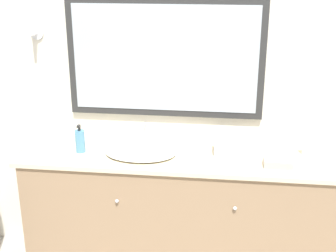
# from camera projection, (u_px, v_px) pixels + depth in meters

# --- Properties ---
(wall_back) EXTENTS (8.00, 0.18, 2.55)m
(wall_back) POSITION_uv_depth(u_px,v_px,m) (184.00, 89.00, 3.23)
(wall_back) COLOR silver
(wall_back) RESTS_ON ground_plane
(vanity_counter) EXTENTS (2.12, 0.54, 0.91)m
(vanity_counter) POSITION_uv_depth(u_px,v_px,m) (179.00, 215.00, 3.24)
(vanity_counter) COLOR #937556
(vanity_counter) RESTS_ON ground_plane
(sink_basin) EXTENTS (0.47, 0.38, 0.17)m
(sink_basin) POSITION_uv_depth(u_px,v_px,m) (141.00, 152.00, 3.09)
(sink_basin) COLOR silver
(sink_basin) RESTS_ON vanity_counter
(soap_bottle) EXTENTS (0.07, 0.07, 0.19)m
(soap_bottle) POSITION_uv_depth(u_px,v_px,m) (80.00, 141.00, 3.11)
(soap_bottle) COLOR teal
(soap_bottle) RESTS_ON vanity_counter
(appliance_box) EXTENTS (0.24, 0.12, 0.12)m
(appliance_box) POSITION_uv_depth(u_px,v_px,m) (233.00, 146.00, 3.08)
(appliance_box) COLOR #BCBCC1
(appliance_box) RESTS_ON vanity_counter
(picture_frame) EXTENTS (0.08, 0.01, 0.14)m
(picture_frame) POSITION_uv_depth(u_px,v_px,m) (309.00, 145.00, 3.06)
(picture_frame) COLOR #B2B2B7
(picture_frame) RESTS_ON vanity_counter
(hand_towel_near_sink) EXTENTS (0.18, 0.11, 0.05)m
(hand_towel_near_sink) POSITION_uv_depth(u_px,v_px,m) (278.00, 163.00, 2.91)
(hand_towel_near_sink) COLOR #B7A899
(hand_towel_near_sink) RESTS_ON vanity_counter
(hand_towel_far_corner) EXTENTS (0.20, 0.12, 0.05)m
(hand_towel_far_corner) POSITION_uv_depth(u_px,v_px,m) (54.00, 140.00, 3.27)
(hand_towel_far_corner) COLOR white
(hand_towel_far_corner) RESTS_ON vanity_counter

